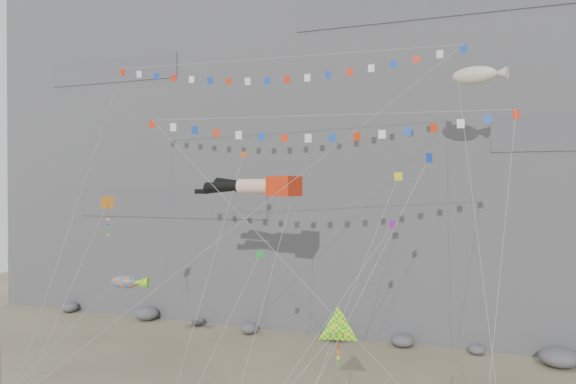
% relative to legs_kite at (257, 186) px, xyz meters
% --- Properties ---
extents(cliff, '(80.00, 28.00, 50.00)m').
position_rel_legs_kite_xyz_m(cliff, '(2.86, 25.48, 11.28)').
color(cliff, slate).
rests_on(cliff, ground).
extents(talus_boulders, '(60.00, 3.00, 1.20)m').
position_rel_legs_kite_xyz_m(talus_boulders, '(2.86, 10.48, -13.12)').
color(talus_boulders, slate).
rests_on(talus_boulders, ground).
extents(anchor_pole_left, '(0.12, 0.12, 3.95)m').
position_rel_legs_kite_xyz_m(anchor_pole_left, '(-12.22, -11.73, -11.75)').
color(anchor_pole_left, gray).
rests_on(anchor_pole_left, ground).
extents(legs_kite, '(9.37, 15.71, 19.67)m').
position_rel_legs_kite_xyz_m(legs_kite, '(0.00, 0.00, 0.00)').
color(legs_kite, red).
rests_on(legs_kite, ground).
extents(flag_banner_upper, '(26.76, 14.01, 29.54)m').
position_rel_legs_kite_xyz_m(flag_banner_upper, '(0.91, 1.54, 9.61)').
color(flag_banner_upper, red).
rests_on(flag_banner_upper, ground).
extents(flag_banner_lower, '(23.63, 8.31, 21.95)m').
position_rel_legs_kite_xyz_m(flag_banner_lower, '(5.78, -2.80, 4.58)').
color(flag_banner_lower, red).
rests_on(flag_banner_lower, ground).
extents(harlequin_kite, '(3.09, 6.78, 13.91)m').
position_rel_legs_kite_xyz_m(harlequin_kite, '(-9.72, -4.66, -1.22)').
color(harlequin_kite, red).
rests_on(harlequin_kite, ground).
extents(fish_windsock, '(6.08, 8.41, 10.83)m').
position_rel_legs_kite_xyz_m(fish_windsock, '(-8.31, -4.46, -6.84)').
color(fish_windsock, orange).
rests_on(fish_windsock, ground).
extents(delta_kite, '(5.72, 6.64, 9.71)m').
position_rel_legs_kite_xyz_m(delta_kite, '(8.82, -9.16, -7.54)').
color(delta_kite, '#FFF30D').
rests_on(delta_kite, ground).
extents(blimp_windsock, '(4.48, 14.50, 25.39)m').
position_rel_legs_kite_xyz_m(blimp_windsock, '(14.90, 4.22, 7.79)').
color(blimp_windsock, beige).
rests_on(blimp_windsock, ground).
extents(small_kite_a, '(2.77, 15.38, 22.00)m').
position_rel_legs_kite_xyz_m(small_kite_a, '(-1.92, 1.38, 1.94)').
color(small_kite_a, '#EE5114').
rests_on(small_kite_a, ground).
extents(small_kite_b, '(6.55, 11.94, 16.96)m').
position_rel_legs_kite_xyz_m(small_kite_b, '(10.21, -2.01, -2.63)').
color(small_kite_b, purple).
rests_on(small_kite_b, ground).
extents(small_kite_c, '(1.68, 9.91, 13.16)m').
position_rel_legs_kite_xyz_m(small_kite_c, '(1.95, -4.12, -4.67)').
color(small_kite_c, green).
rests_on(small_kite_c, ground).
extents(small_kite_d, '(3.96, 13.52, 19.54)m').
position_rel_legs_kite_xyz_m(small_kite_d, '(10.14, 0.58, 0.44)').
color(small_kite_d, yellow).
rests_on(small_kite_d, ground).
extents(small_kite_e, '(7.14, 7.56, 17.99)m').
position_rel_legs_kite_xyz_m(small_kite_e, '(12.82, -4.75, 1.40)').
color(small_kite_e, '#133FAC').
rests_on(small_kite_e, ground).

